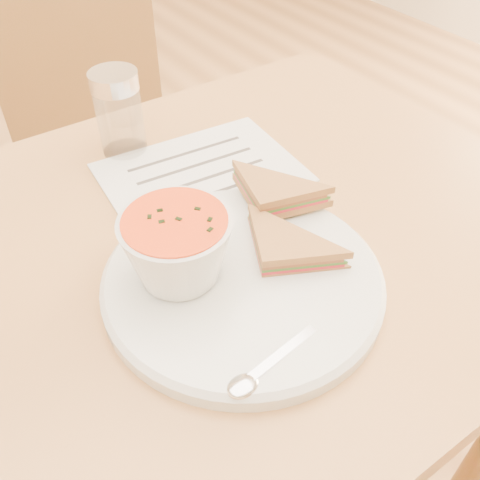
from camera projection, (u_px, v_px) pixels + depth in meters
dining_table at (198, 409)px, 0.90m from camera, size 1.00×0.70×0.75m
chair_far at (111, 163)px, 1.30m from camera, size 0.45×0.45×0.90m
plate at (243, 281)px, 0.59m from camera, size 0.38×0.38×0.02m
soup_bowl at (178, 251)px, 0.56m from camera, size 0.13×0.13×0.08m
sandwich_half_a at (262, 272)px, 0.57m from camera, size 0.13×0.13×0.03m
sandwich_half_b at (260, 214)px, 0.63m from camera, size 0.12×0.12×0.03m
spoon at (280, 356)px, 0.51m from camera, size 0.17×0.06×0.01m
paper_menu at (201, 173)px, 0.76m from camera, size 0.28×0.22×0.00m
condiment_shaker at (119, 113)px, 0.76m from camera, size 0.09×0.09×0.12m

